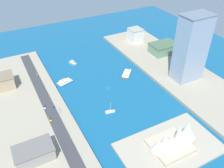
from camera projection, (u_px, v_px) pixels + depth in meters
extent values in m
plane|color=#145684|center=(109.00, 88.00, 266.75)|extent=(440.00, 440.00, 0.00)
cube|color=#9E937F|center=(171.00, 67.00, 299.30)|extent=(70.00, 240.00, 3.08)
cube|color=#9E937F|center=(28.00, 111.00, 232.42)|extent=(70.00, 240.00, 3.08)
cube|color=#A89E89|center=(169.00, 148.00, 196.60)|extent=(82.52, 50.57, 2.00)
cube|color=#38383D|center=(48.00, 104.00, 238.77)|extent=(10.81, 228.00, 0.15)
cube|color=blue|center=(65.00, 82.00, 273.94)|extent=(19.23, 13.77, 1.51)
cone|color=blue|center=(71.00, 79.00, 279.13)|extent=(1.70, 1.70, 1.36)
cube|color=white|center=(63.00, 82.00, 271.74)|extent=(9.33, 8.38, 2.43)
cube|color=beige|center=(65.00, 82.00, 273.47)|extent=(18.46, 13.22, 0.10)
cube|color=#999EA3|center=(73.00, 63.00, 308.86)|extent=(7.96, 11.19, 1.96)
cone|color=#999EA3|center=(76.00, 65.00, 306.06)|extent=(2.37, 2.37, 1.77)
cube|color=white|center=(72.00, 62.00, 307.86)|extent=(4.36, 5.07, 2.50)
cube|color=beige|center=(73.00, 63.00, 308.26)|extent=(7.64, 10.74, 0.10)
cube|color=white|center=(110.00, 112.00, 233.24)|extent=(9.79, 4.58, 1.04)
cone|color=white|center=(115.00, 111.00, 234.47)|extent=(1.09, 1.09, 0.94)
cube|color=white|center=(109.00, 111.00, 232.37)|extent=(5.21, 2.98, 0.94)
cube|color=beige|center=(110.00, 111.00, 232.91)|extent=(9.40, 4.40, 0.10)
cylinder|color=silver|center=(111.00, 107.00, 229.80)|extent=(0.24, 0.24, 11.30)
cube|color=brown|center=(127.00, 74.00, 288.56)|extent=(19.90, 20.48, 1.59)
cone|color=brown|center=(128.00, 69.00, 296.83)|extent=(2.03, 2.03, 1.43)
cube|color=white|center=(126.00, 73.00, 286.44)|extent=(11.03, 11.27, 1.67)
cube|color=beige|center=(127.00, 73.00, 288.07)|extent=(19.10, 19.66, 0.10)
cube|color=slate|center=(163.00, 48.00, 325.63)|extent=(35.11, 24.20, 12.30)
cube|color=#47624A|center=(164.00, 44.00, 321.86)|extent=(36.52, 25.17, 0.80)
cube|color=gray|center=(34.00, 153.00, 183.21)|extent=(28.75, 18.50, 10.11)
cube|color=slate|center=(33.00, 148.00, 180.07)|extent=(29.90, 19.24, 0.80)
cube|color=#8C9EB2|center=(191.00, 49.00, 257.16)|extent=(31.68, 21.01, 73.71)
cube|color=slate|center=(198.00, 15.00, 235.70)|extent=(32.94, 21.85, 0.80)
cube|color=silver|center=(135.00, 35.00, 352.61)|extent=(17.69, 19.02, 18.87)
cube|color=#9D9992|center=(136.00, 29.00, 346.94)|extent=(18.39, 19.78, 0.80)
cylinder|color=black|center=(46.00, 108.00, 232.95)|extent=(0.28, 0.65, 0.64)
cylinder|color=black|center=(44.00, 109.00, 232.36)|extent=(0.28, 0.65, 0.64)
cylinder|color=black|center=(45.00, 106.00, 235.41)|extent=(0.28, 0.65, 0.64)
cylinder|color=black|center=(43.00, 107.00, 234.82)|extent=(0.28, 0.65, 0.64)
cube|color=white|center=(44.00, 107.00, 233.70)|extent=(2.14, 4.84, 0.82)
cube|color=#262D38|center=(44.00, 106.00, 233.46)|extent=(1.81, 2.74, 0.64)
cylinder|color=black|center=(52.00, 121.00, 218.93)|extent=(0.27, 0.65, 0.64)
cylinder|color=black|center=(50.00, 121.00, 218.24)|extent=(0.27, 0.65, 0.64)
cylinder|color=black|center=(51.00, 118.00, 221.31)|extent=(0.27, 0.65, 0.64)
cylinder|color=black|center=(49.00, 119.00, 220.62)|extent=(0.27, 0.65, 0.64)
cube|color=yellow|center=(50.00, 119.00, 219.60)|extent=(2.07, 4.85, 0.82)
cube|color=#262D38|center=(50.00, 119.00, 219.36)|extent=(1.77, 2.74, 0.60)
cylinder|color=black|center=(52.00, 107.00, 234.79)|extent=(0.27, 0.65, 0.64)
cylinder|color=black|center=(54.00, 106.00, 235.40)|extent=(0.27, 0.65, 0.64)
cylinder|color=black|center=(54.00, 109.00, 232.21)|extent=(0.27, 0.65, 0.64)
cylinder|color=black|center=(55.00, 108.00, 232.82)|extent=(0.27, 0.65, 0.64)
cube|color=blue|center=(54.00, 107.00, 233.65)|extent=(1.85, 5.22, 0.72)
cube|color=#262D38|center=(54.00, 107.00, 233.12)|extent=(1.59, 2.94, 0.48)
cylinder|color=black|center=(36.00, 73.00, 285.15)|extent=(0.26, 0.65, 0.64)
cylinder|color=black|center=(37.00, 73.00, 285.70)|extent=(0.26, 0.65, 0.64)
cylinder|color=black|center=(36.00, 74.00, 282.78)|extent=(0.26, 0.65, 0.64)
cylinder|color=black|center=(38.00, 74.00, 283.33)|extent=(0.26, 0.65, 0.64)
cube|color=#B7B7BC|center=(37.00, 73.00, 284.06)|extent=(1.80, 4.68, 0.82)
cube|color=#262D38|center=(37.00, 73.00, 283.50)|extent=(1.55, 2.63, 0.52)
cylinder|color=black|center=(60.00, 111.00, 226.10)|extent=(0.18, 0.18, 5.50)
cube|color=black|center=(59.00, 108.00, 224.23)|extent=(0.36, 0.36, 1.00)
sphere|color=red|center=(59.00, 108.00, 224.03)|extent=(0.24, 0.24, 0.24)
sphere|color=yellow|center=(59.00, 108.00, 224.23)|extent=(0.24, 0.24, 0.24)
sphere|color=green|center=(59.00, 109.00, 224.43)|extent=(0.24, 0.24, 0.24)
cube|color=#BCAD93|center=(170.00, 146.00, 195.16)|extent=(31.43, 28.44, 3.00)
cone|color=white|center=(188.00, 130.00, 196.07)|extent=(15.29, 13.65, 17.59)
cone|color=white|center=(179.00, 134.00, 192.20)|extent=(10.98, 9.01, 18.42)
cone|color=white|center=(171.00, 140.00, 191.12)|extent=(10.78, 9.11, 12.35)
cone|color=white|center=(165.00, 141.00, 187.98)|extent=(11.20, 9.54, 15.03)
cone|color=white|center=(159.00, 145.00, 186.50)|extent=(13.53, 12.16, 12.32)
cylinder|color=brown|center=(174.00, 67.00, 292.11)|extent=(0.50, 0.50, 4.33)
sphere|color=#2D7233|center=(174.00, 65.00, 289.84)|extent=(4.47, 4.47, 4.47)
cylinder|color=brown|center=(183.00, 68.00, 290.95)|extent=(0.50, 0.50, 4.41)
sphere|color=#2D7233|center=(184.00, 65.00, 288.67)|extent=(4.39, 4.39, 4.39)
cylinder|color=brown|center=(186.00, 73.00, 283.39)|extent=(0.50, 0.50, 3.54)
sphere|color=#2D7233|center=(186.00, 70.00, 281.45)|extent=(4.01, 4.01, 4.01)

